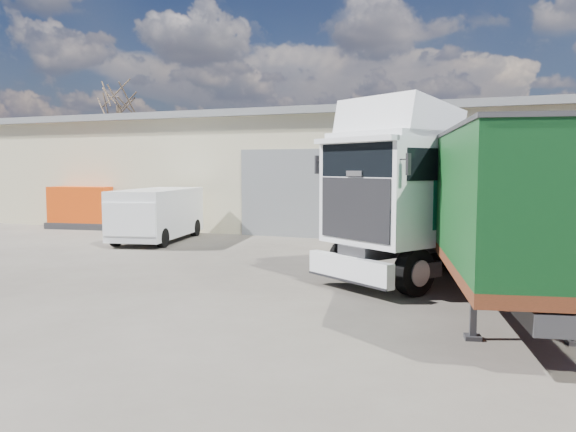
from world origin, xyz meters
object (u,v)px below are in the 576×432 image
(tractor_unit, at_px, (414,206))
(box_trailer, at_px, (488,198))
(bare_tree, at_px, (118,91))
(orange_skip, at_px, (86,210))
(panel_van, at_px, (156,215))

(tractor_unit, height_order, box_trailer, tractor_unit)
(tractor_unit, xyz_separation_m, box_trailer, (1.75, -0.89, 0.28))
(bare_tree, xyz_separation_m, tractor_unit, (22.30, -17.27, -6.02))
(bare_tree, height_order, orange_skip, bare_tree)
(bare_tree, relative_size, box_trailer, 0.87)
(box_trailer, bearing_deg, panel_van, 146.07)
(bare_tree, bearing_deg, box_trailer, -37.06)
(orange_skip, bearing_deg, tractor_unit, -32.02)
(tractor_unit, bearing_deg, bare_tree, 174.57)
(bare_tree, height_order, box_trailer, bare_tree)
(tractor_unit, distance_m, box_trailer, 1.98)
(box_trailer, xyz_separation_m, orange_skip, (-18.18, 7.96, -1.33))
(tractor_unit, height_order, orange_skip, tractor_unit)
(bare_tree, distance_m, orange_skip, 13.73)
(bare_tree, height_order, tractor_unit, bare_tree)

